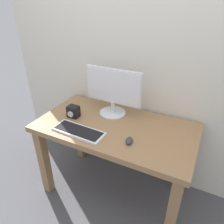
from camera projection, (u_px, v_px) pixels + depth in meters
The scene contains 7 objects.
ground_plane at pixel (115, 189), 2.15m from camera, with size 6.00×6.00×0.00m, color #4C4C51.
wall_back at pixel (137, 26), 1.72m from camera, with size 2.74×0.04×3.00m, color silver.
desk at pixel (115, 138), 1.83m from camera, with size 1.32×0.71×0.77m.
monitor at pixel (113, 91), 1.84m from camera, with size 0.52×0.24×0.42m.
keyboard_primary at pixel (79, 131), 1.68m from camera, with size 0.43×0.18×0.02m.
mouse at pixel (129, 141), 1.56m from camera, with size 0.05×0.09×0.03m, color #333338.
audio_controller at pixel (73, 112), 1.87m from camera, with size 0.10×0.09×0.10m.
Camera 1 is at (0.64, -1.34, 1.74)m, focal length 33.97 mm.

